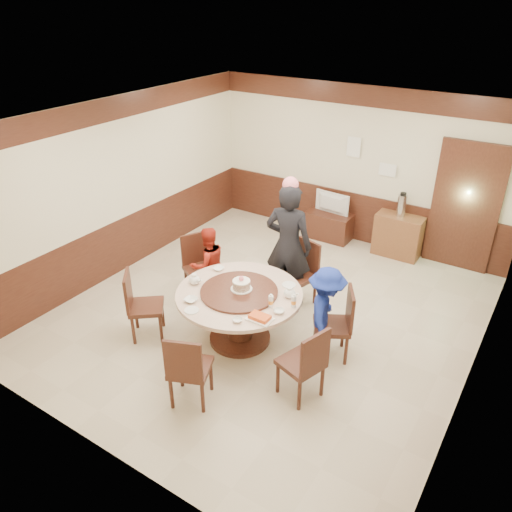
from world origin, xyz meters
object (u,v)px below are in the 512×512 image
Objects in this scene: tv_stand at (329,226)px; thermos at (402,205)px; person_blue at (326,314)px; birthday_cake at (241,285)px; banquet_table at (239,306)px; person_red at (208,264)px; shrimp_platter at (260,318)px; television at (330,204)px; side_cabinet at (398,236)px; person_standing at (288,246)px.

thermos is at bearing 1.33° from tv_stand.
person_blue is 3.31× the size of thermos.
birthday_cake is 0.33× the size of tv_stand.
thermos is (0.93, 3.51, 0.41)m from banquet_table.
person_red is at bearing 150.36° from birthday_cake.
shrimp_platter is at bearing -37.03° from birthday_cake.
tv_stand is (-0.36, 3.48, -0.28)m from banquet_table.
banquet_table is at bearing 85.44° from person_red.
person_red is 3.50m from thermos.
person_blue is 4.20× the size of shrimp_platter.
thermos reaches higher than television.
side_cabinet is (0.41, 3.88, -0.40)m from shrimp_platter.
person_red is 4.19× the size of birthday_cake.
person_red reaches higher than thermos.
person_blue is 3.46m from television.
side_cabinet is at bearing 0.00° from thermos.
shrimp_platter is (0.54, -0.36, 0.24)m from banquet_table.
thermos is at bearing 173.94° from person_red.
side_cabinet is (1.31, 0.03, -0.32)m from television.
birthday_cake is at bearing -104.96° from thermos.
shrimp_platter is 0.79× the size of thermos.
side_cabinet is 2.11× the size of thermos.
person_red is 1.80m from shrimp_platter.
person_blue is 1.85× the size of television.
banquet_table is at bearing 77.18° from person_standing.
television is at bearing 2.69° from person_blue.
tv_stand is 2.24× the size of thermos.
person_standing is at bearing 107.55° from shrimp_platter.
birthday_cake reaches higher than television.
person_standing reaches higher than shrimp_platter.
person_blue reaches higher than birthday_cake.
side_cabinet is at bearing 74.81° from birthday_cake.
banquet_table reaches higher than side_cabinet.
person_red is 2.95m from television.
television is (0.00, 0.00, 0.45)m from tv_stand.
television is 1.79× the size of thermos.
person_red is 0.93× the size of person_blue.
person_blue is 3.19m from side_cabinet.
shrimp_platter is 3.99m from tv_stand.
birthday_cake is 0.35× the size of side_cabinet.
banquet_table is 1.30× the size of person_blue.
thermos reaches higher than tv_stand.
banquet_table is at bearing 85.62° from person_blue.
birthday_cake is at bearing 87.50° from person_red.
person_red is (-0.97, 0.60, 0.05)m from banquet_table.
shrimp_platter is (0.54, -0.40, -0.07)m from birthday_cake.
person_red is at bearing 18.69° from person_standing.
shrimp_platter reaches higher than banquet_table.
thermos is (1.30, 0.03, 0.24)m from television.
thermos is at bearing -120.14° from person_standing.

